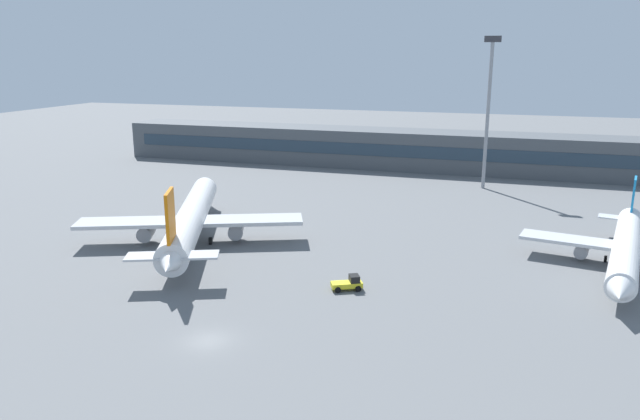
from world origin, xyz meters
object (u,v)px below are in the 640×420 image
airplane_near (192,217)px  floodlight_tower_west (488,104)px  airplane_mid (626,248)px  baggage_tug_yellow (349,283)px

airplane_near → floodlight_tower_west: size_ratio=1.47×
airplane_mid → floodlight_tower_west: size_ratio=1.25×
airplane_mid → floodlight_tower_west: bearing=114.3°
baggage_tug_yellow → floodlight_tower_west: floodlight_tower_west is taller
airplane_mid → floodlight_tower_west: floodlight_tower_west is taller
baggage_tug_yellow → floodlight_tower_west: 64.91m
airplane_mid → airplane_near: bearing=-174.5°
airplane_mid → floodlight_tower_west: 50.61m
baggage_tug_yellow → floodlight_tower_west: size_ratio=0.13×
airplane_near → baggage_tug_yellow: 29.68m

